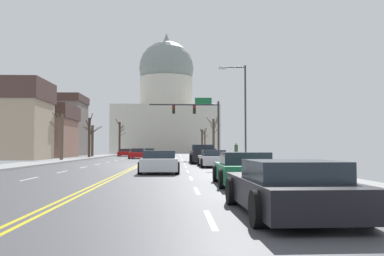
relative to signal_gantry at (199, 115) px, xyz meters
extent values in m
cube|color=#4B4B50|center=(-5.40, -14.68, -5.03)|extent=(14.00, 180.00, 0.06)
cube|color=yellow|center=(-5.52, -14.68, -5.00)|extent=(0.10, 176.40, 0.00)
cube|color=yellow|center=(-5.28, -14.68, -5.00)|extent=(0.10, 176.40, 0.00)
cube|color=silver|center=(-1.90, -38.78, -5.00)|extent=(0.12, 2.20, 0.00)
cube|color=silver|center=(-1.90, -33.58, -5.00)|extent=(0.12, 2.20, 0.00)
cube|color=silver|center=(-1.90, -28.38, -5.00)|extent=(0.12, 2.20, 0.00)
cube|color=silver|center=(-1.90, -23.18, -5.00)|extent=(0.12, 2.20, 0.00)
cube|color=silver|center=(-1.90, -17.98, -5.00)|extent=(0.12, 2.20, 0.00)
cube|color=silver|center=(-1.90, -12.78, -5.00)|extent=(0.12, 2.20, 0.00)
cube|color=silver|center=(-1.90, -7.58, -5.00)|extent=(0.12, 2.20, 0.00)
cube|color=silver|center=(-1.90, -2.38, -5.00)|extent=(0.12, 2.20, 0.00)
cube|color=silver|center=(-1.90, 2.82, -5.00)|extent=(0.12, 2.20, 0.00)
cube|color=silver|center=(-1.90, 8.02, -5.00)|extent=(0.12, 2.20, 0.00)
cube|color=silver|center=(-1.90, 13.22, -5.00)|extent=(0.12, 2.20, 0.00)
cube|color=silver|center=(-1.90, 18.42, -5.00)|extent=(0.12, 2.20, 0.00)
cube|color=silver|center=(-1.90, 23.62, -5.00)|extent=(0.12, 2.20, 0.00)
cube|color=silver|center=(-1.90, 28.82, -5.00)|extent=(0.12, 2.20, 0.00)
cube|color=silver|center=(-1.90, 34.02, -5.00)|extent=(0.12, 2.20, 0.00)
cube|color=silver|center=(-1.90, 39.22, -5.00)|extent=(0.12, 2.20, 0.00)
cube|color=silver|center=(-1.90, 44.42, -5.00)|extent=(0.12, 2.20, 0.00)
cube|color=silver|center=(-1.90, 49.62, -5.00)|extent=(0.12, 2.20, 0.00)
cube|color=silver|center=(-8.90, -28.38, -5.00)|extent=(0.12, 2.20, 0.00)
cube|color=silver|center=(-8.90, -23.18, -5.00)|extent=(0.12, 2.20, 0.00)
cube|color=silver|center=(-8.90, -17.98, -5.00)|extent=(0.12, 2.20, 0.00)
cube|color=silver|center=(-8.90, -12.78, -5.00)|extent=(0.12, 2.20, 0.00)
cube|color=silver|center=(-8.90, -7.58, -5.00)|extent=(0.12, 2.20, 0.00)
cube|color=silver|center=(-8.90, -2.38, -5.00)|extent=(0.12, 2.20, 0.00)
cube|color=silver|center=(-8.90, 2.82, -5.00)|extent=(0.12, 2.20, 0.00)
cube|color=silver|center=(-8.90, 8.02, -5.00)|extent=(0.12, 2.20, 0.00)
cube|color=silver|center=(-8.90, 13.22, -5.00)|extent=(0.12, 2.20, 0.00)
cube|color=silver|center=(-8.90, 18.42, -5.00)|extent=(0.12, 2.20, 0.00)
cube|color=silver|center=(-8.90, 23.62, -5.00)|extent=(0.12, 2.20, 0.00)
cube|color=silver|center=(-8.90, 28.82, -5.00)|extent=(0.12, 2.20, 0.00)
cube|color=silver|center=(-8.90, 34.02, -5.00)|extent=(0.12, 2.20, 0.00)
cube|color=silver|center=(-8.90, 39.22, -5.00)|extent=(0.12, 2.20, 0.00)
cube|color=silver|center=(-8.90, 44.42, -5.00)|extent=(0.12, 2.20, 0.00)
cube|color=silver|center=(-8.90, 49.62, -5.00)|extent=(0.12, 2.20, 0.00)
cube|color=#999999|center=(3.10, -14.68, -4.93)|extent=(3.00, 180.00, 0.14)
cube|color=#999999|center=(-13.90, -14.68, -4.93)|extent=(3.00, 180.00, 0.14)
cylinder|color=#28282D|center=(2.20, 0.01, -1.64)|extent=(0.22, 0.22, 6.45)
cylinder|color=#28282D|center=(-1.70, 0.01, 1.19)|extent=(7.80, 0.16, 0.16)
cube|color=black|center=(-0.53, 0.01, 0.63)|extent=(0.32, 0.28, 0.92)
sphere|color=red|center=(-0.53, -0.15, 0.91)|extent=(0.22, 0.22, 0.22)
sphere|color=#332B05|center=(-0.53, -0.15, 0.63)|extent=(0.22, 0.22, 0.22)
sphere|color=black|center=(-0.53, -0.15, 0.35)|extent=(0.22, 0.22, 0.22)
cube|color=black|center=(-2.87, 0.01, 0.63)|extent=(0.32, 0.28, 0.92)
sphere|color=red|center=(-2.87, -0.15, 0.91)|extent=(0.22, 0.22, 0.22)
sphere|color=#332B05|center=(-2.87, -0.15, 0.63)|extent=(0.22, 0.22, 0.22)
sphere|color=black|center=(-2.87, -0.15, 0.35)|extent=(0.22, 0.22, 0.22)
cube|color=#146033|center=(0.49, 0.03, 1.64)|extent=(1.90, 0.06, 0.70)
cylinder|color=#333338|center=(2.80, -14.79, -1.05)|extent=(0.14, 0.14, 7.61)
cylinder|color=#333338|center=(1.92, -14.79, 2.60)|extent=(1.77, 0.09, 0.09)
cube|color=#B2B2AD|center=(1.03, -14.79, 2.53)|extent=(0.56, 0.24, 0.16)
cube|color=beige|center=(-5.40, 68.12, 1.24)|extent=(28.27, 18.76, 12.47)
cylinder|color=beige|center=(-5.40, 68.12, 11.59)|extent=(14.65, 14.65, 8.23)
sphere|color=gray|center=(-5.40, 68.12, 18.35)|extent=(15.11, 15.11, 15.11)
cone|color=gray|center=(-5.40, 68.12, 27.11)|extent=(1.80, 1.80, 2.40)
cube|color=silver|center=(-0.18, -4.55, -4.53)|extent=(1.98, 4.68, 0.62)
cube|color=#232D38|center=(-0.19, -4.83, -4.00)|extent=(1.66, 2.00, 0.44)
cylinder|color=black|center=(-1.03, -3.09, -4.68)|extent=(0.24, 0.65, 0.64)
cylinder|color=black|center=(0.78, -3.15, -4.68)|extent=(0.24, 0.65, 0.64)
cylinder|color=black|center=(-1.13, -5.95, -4.68)|extent=(0.24, 0.65, 0.64)
cylinder|color=black|center=(0.68, -6.01, -4.68)|extent=(0.24, 0.65, 0.64)
cube|color=black|center=(-0.22, -10.56, -4.37)|extent=(2.02, 5.27, 0.81)
cube|color=#1E2833|center=(-0.22, -9.82, -3.68)|extent=(1.86, 1.79, 0.57)
cube|color=black|center=(-0.21, -13.13, -3.86)|extent=(1.85, 0.10, 0.22)
cylinder|color=black|center=(-1.23, -8.98, -4.60)|extent=(0.28, 0.80, 0.80)
cylinder|color=black|center=(0.79, -8.97, -4.60)|extent=(0.28, 0.80, 0.80)
cylinder|color=black|center=(-1.22, -12.14, -4.60)|extent=(0.28, 0.80, 0.80)
cylinder|color=black|center=(0.79, -12.13, -4.60)|extent=(0.28, 0.80, 0.80)
cube|color=silver|center=(0.02, -17.40, -4.54)|extent=(1.85, 4.43, 0.60)
cube|color=#232D38|center=(0.03, -17.60, -4.03)|extent=(1.58, 2.21, 0.42)
cylinder|color=black|center=(-0.88, -16.07, -4.68)|extent=(0.24, 0.65, 0.64)
cylinder|color=black|center=(0.85, -16.02, -4.68)|extent=(0.24, 0.65, 0.64)
cylinder|color=black|center=(-0.81, -18.78, -4.68)|extent=(0.24, 0.65, 0.64)
cylinder|color=black|center=(0.92, -18.73, -4.68)|extent=(0.24, 0.65, 0.64)
cube|color=silver|center=(-3.47, -24.29, -4.52)|extent=(2.01, 4.39, 0.63)
cube|color=#232D38|center=(-3.47, -24.40, -4.01)|extent=(1.71, 2.10, 0.40)
cylinder|color=black|center=(-4.45, -22.98, -4.68)|extent=(0.24, 0.65, 0.64)
cylinder|color=black|center=(-2.58, -22.92, -4.68)|extent=(0.24, 0.65, 0.64)
cylinder|color=black|center=(-4.37, -25.66, -4.68)|extent=(0.24, 0.65, 0.64)
cylinder|color=black|center=(-2.49, -25.60, -4.68)|extent=(0.24, 0.65, 0.64)
cube|color=#1E7247|center=(-0.09, -31.58, -4.54)|extent=(1.91, 4.49, 0.60)
cube|color=#232D38|center=(-0.09, -31.77, -4.03)|extent=(1.64, 2.07, 0.43)
cylinder|color=black|center=(-0.97, -30.18, -4.68)|extent=(0.23, 0.64, 0.64)
cylinder|color=black|center=(0.85, -30.21, -4.68)|extent=(0.23, 0.64, 0.64)
cylinder|color=black|center=(-1.02, -32.95, -4.68)|extent=(0.23, 0.64, 0.64)
cylinder|color=black|center=(0.80, -32.98, -4.68)|extent=(0.23, 0.64, 0.64)
cube|color=black|center=(-0.25, -38.18, -4.56)|extent=(1.99, 4.65, 0.56)
cube|color=#232D38|center=(-0.24, -38.51, -4.09)|extent=(1.70, 2.09, 0.38)
cylinder|color=black|center=(-1.22, -36.78, -4.68)|extent=(0.23, 0.64, 0.64)
cylinder|color=black|center=(0.66, -36.74, -4.68)|extent=(0.23, 0.64, 0.64)
cylinder|color=black|center=(-1.15, -39.63, -4.68)|extent=(0.23, 0.64, 0.64)
cylinder|color=black|center=(0.73, -39.59, -4.68)|extent=(0.23, 0.64, 0.64)
cube|color=#B71414|center=(-7.27, 4.65, -4.53)|extent=(1.89, 4.60, 0.63)
cube|color=#232D38|center=(-7.26, 4.86, -3.99)|extent=(1.61, 2.16, 0.45)
cylinder|color=black|center=(-6.43, 3.21, -4.68)|extent=(0.24, 0.65, 0.64)
cylinder|color=black|center=(-8.19, 3.26, -4.68)|extent=(0.24, 0.65, 0.64)
cylinder|color=black|center=(-6.35, 6.03, -4.68)|extent=(0.24, 0.65, 0.64)
cylinder|color=black|center=(-8.11, 6.08, -4.68)|extent=(0.24, 0.65, 0.64)
cube|color=#B71414|center=(-10.52, 18.41, -4.54)|extent=(1.97, 4.73, 0.60)
cube|color=#232D38|center=(-10.53, 18.53, -4.04)|extent=(1.68, 2.08, 0.40)
cylinder|color=black|center=(-9.56, 16.98, -4.68)|extent=(0.24, 0.65, 0.64)
cylinder|color=black|center=(-11.41, 16.93, -4.68)|extent=(0.24, 0.65, 0.64)
cylinder|color=black|center=(-9.64, 19.88, -4.68)|extent=(0.24, 0.65, 0.64)
cylinder|color=black|center=(-11.48, 19.83, -4.68)|extent=(0.24, 0.65, 0.64)
cube|color=#9EA3A8|center=(-7.39, 28.42, -4.52)|extent=(1.91, 4.42, 0.64)
cube|color=#232D38|center=(-7.38, 28.73, -4.01)|extent=(1.64, 2.23, 0.39)
cylinder|color=black|center=(-6.53, 27.04, -4.68)|extent=(0.24, 0.65, 0.64)
cylinder|color=black|center=(-8.32, 27.09, -4.68)|extent=(0.24, 0.65, 0.64)
cylinder|color=black|center=(-6.46, 29.75, -4.68)|extent=(0.24, 0.65, 0.64)
cylinder|color=black|center=(-8.25, 29.80, -4.68)|extent=(0.24, 0.65, 0.64)
cube|color=#8C6656|center=(-22.36, 10.23, -2.42)|extent=(11.17, 8.20, 5.16)
cube|color=#47332D|center=(-22.36, 10.23, 1.12)|extent=(11.62, 8.53, 1.91)
cube|color=slate|center=(-22.79, 24.47, -0.54)|extent=(8.68, 8.19, 8.92)
cube|color=#47332D|center=(-22.79, 24.47, 4.55)|extent=(9.03, 8.52, 1.27)
cube|color=tan|center=(-22.00, 0.55, -1.73)|extent=(9.33, 7.16, 6.55)
cube|color=#47332D|center=(-22.00, 0.55, 2.72)|extent=(9.70, 7.44, 2.36)
cylinder|color=#4C3D2D|center=(2.88, 13.47, -2.51)|extent=(0.30, 0.30, 4.70)
cylinder|color=#4C3D2D|center=(3.17, 13.87, 0.08)|extent=(0.69, 0.89, 1.68)
cylinder|color=#4C3D2D|center=(2.98, 12.88, -0.83)|extent=(0.30, 1.24, 0.73)
cylinder|color=#4C3D2D|center=(3.39, 13.76, -1.01)|extent=(1.10, 0.66, 1.57)
cylinder|color=#4C3D2D|center=(3.17, 12.89, -0.22)|extent=(0.65, 1.22, 0.84)
cylinder|color=#4C3D2D|center=(2.38, 13.60, -0.09)|extent=(1.09, 0.35, 1.73)
cylinder|color=brown|center=(-13.93, -5.06, -2.60)|extent=(0.31, 0.31, 4.51)
cylinder|color=brown|center=(-14.43, -5.29, -1.56)|extent=(1.08, 0.54, 1.01)
cylinder|color=brown|center=(-14.13, -5.25, -0.69)|extent=(0.54, 0.52, 0.95)
cylinder|color=brown|center=(-14.53, -5.15, -1.72)|extent=(1.25, 0.25, 1.25)
cylinder|color=brown|center=(-14.48, -4.85, -0.75)|extent=(1.18, 0.52, 1.24)
cylinder|color=brown|center=(-14.01, -4.78, -1.27)|extent=(0.29, 0.67, 0.92)
cylinder|color=#4C3D2D|center=(3.24, 17.96, -2.02)|extent=(0.34, 0.34, 5.69)
cylinder|color=#4C3D2D|center=(2.96, 17.67, -0.61)|extent=(0.64, 0.65, 0.80)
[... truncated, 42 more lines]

